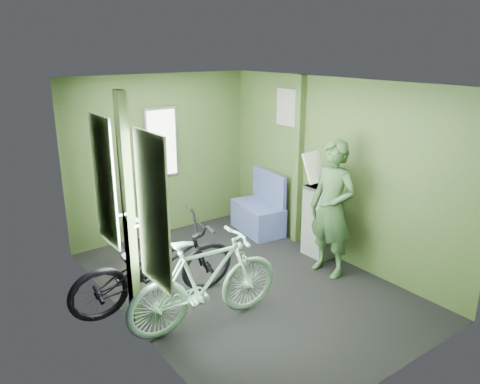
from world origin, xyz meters
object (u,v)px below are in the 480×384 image
object	(u,v)px
passenger	(332,209)
bicycle_mint	(207,325)
waste_box	(320,222)
bicycle_black	(158,306)
bench_seat	(259,214)

from	to	relation	value
passenger	bicycle_mint	bearing A→B (deg)	-92.16
waste_box	bicycle_mint	bearing A→B (deg)	-166.21
waste_box	bicycle_black	bearing A→B (deg)	177.50
bicycle_mint	waste_box	distance (m)	2.18
bicycle_mint	bicycle_black	bearing A→B (deg)	26.03
bicycle_mint	passenger	bearing A→B (deg)	-82.14
bicycle_mint	bench_seat	size ratio (longest dim) A/B	1.78
waste_box	bench_seat	xyz separation A→B (m)	(-0.12, 1.12, -0.21)
passenger	waste_box	xyz separation A→B (m)	(0.26, 0.43, -0.35)
passenger	bicycle_black	bearing A→B (deg)	-109.20
waste_box	bench_seat	size ratio (longest dim) A/B	1.04
passenger	bench_seat	distance (m)	1.65
bicycle_black	waste_box	xyz separation A→B (m)	(2.30, -0.10, 0.47)
waste_box	bench_seat	distance (m)	1.15
bicycle_mint	bench_seat	world-z (taller)	bench_seat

